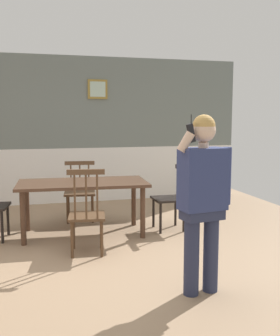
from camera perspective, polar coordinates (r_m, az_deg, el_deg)
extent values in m
plane|color=#9E7F60|center=(4.83, -6.13, -12.39)|extent=(7.36, 7.36, 0.00)
cube|color=slate|center=(7.69, -10.07, 9.21)|extent=(6.69, 0.12, 1.71)
cube|color=white|center=(7.77, -9.85, -1.00)|extent=(6.69, 0.14, 1.04)
cube|color=white|center=(7.68, -9.92, 2.82)|extent=(6.69, 0.05, 0.06)
cube|color=olive|center=(7.69, -6.08, 11.13)|extent=(0.37, 0.03, 0.36)
cube|color=#B3CDBA|center=(7.67, -6.06, 11.14)|extent=(0.29, 0.01, 0.28)
cube|color=#4C3323|center=(5.54, -8.20, -2.17)|extent=(1.80, 0.97, 0.04)
cylinder|color=#4C3323|center=(5.31, -16.38, -6.90)|extent=(0.07, 0.07, 0.70)
cylinder|color=#4C3323|center=(5.39, 0.39, -6.37)|extent=(0.07, 0.07, 0.70)
cylinder|color=#4C3323|center=(5.95, -15.85, -5.36)|extent=(0.07, 0.07, 0.70)
cylinder|color=#4C3323|center=(6.03, -0.91, -4.92)|extent=(0.07, 0.07, 0.70)
cube|color=black|center=(5.79, 4.09, -4.41)|extent=(0.44, 0.44, 0.03)
cube|color=black|center=(5.78, 5.97, 0.02)|extent=(0.04, 0.43, 0.06)
cylinder|color=black|center=(5.69, 6.40, -2.14)|extent=(0.02, 0.02, 0.46)
cylinder|color=black|center=(5.81, 5.94, -1.94)|extent=(0.02, 0.02, 0.46)
cylinder|color=black|center=(5.93, 5.50, -1.75)|extent=(0.02, 0.02, 0.46)
cylinder|color=black|center=(5.63, 2.96, -7.18)|extent=(0.04, 0.04, 0.44)
cylinder|color=black|center=(5.95, 1.94, -6.38)|extent=(0.04, 0.04, 0.44)
cylinder|color=black|center=(5.74, 6.27, -6.93)|extent=(0.04, 0.04, 0.44)
cylinder|color=black|center=(6.06, 5.09, -6.17)|extent=(0.04, 0.04, 0.44)
cube|color=#513823|center=(6.36, -8.57, -3.51)|extent=(0.53, 0.53, 0.03)
cube|color=#513823|center=(6.51, -8.62, 0.71)|extent=(0.48, 0.10, 0.06)
cylinder|color=#513823|center=(6.53, -7.34, -1.02)|extent=(0.02, 0.02, 0.46)
cylinder|color=#513823|center=(6.54, -8.59, -1.04)|extent=(0.02, 0.02, 0.46)
cylinder|color=#513823|center=(6.54, -9.84, -1.06)|extent=(0.02, 0.02, 0.46)
cylinder|color=#513823|center=(6.22, -6.79, -5.88)|extent=(0.04, 0.04, 0.43)
cylinder|color=#513823|center=(6.23, -10.32, -5.93)|extent=(0.04, 0.04, 0.43)
cylinder|color=#513823|center=(6.59, -6.85, -5.13)|extent=(0.04, 0.04, 0.43)
cylinder|color=#513823|center=(6.60, -10.18, -5.18)|extent=(0.04, 0.04, 0.43)
cube|color=#513823|center=(4.83, -7.60, -6.84)|extent=(0.49, 0.49, 0.03)
cube|color=#513823|center=(4.54, -7.76, -0.57)|extent=(0.43, 0.10, 0.06)
cylinder|color=#513823|center=(4.58, -9.31, -3.78)|extent=(0.02, 0.02, 0.57)
cylinder|color=#513823|center=(4.58, -7.71, -3.76)|extent=(0.02, 0.02, 0.57)
cylinder|color=#513823|center=(4.58, -6.10, -3.74)|extent=(0.02, 0.02, 0.57)
cylinder|color=#513823|center=(5.07, -9.47, -8.94)|extent=(0.04, 0.04, 0.43)
cylinder|color=#513823|center=(5.06, -5.56, -8.90)|extent=(0.04, 0.04, 0.43)
cylinder|color=#513823|center=(4.74, -9.69, -10.09)|extent=(0.04, 0.04, 0.43)
cylinder|color=#513823|center=(4.73, -5.49, -10.05)|extent=(0.04, 0.04, 0.43)
cylinder|color=black|center=(5.85, -18.35, -7.02)|extent=(0.04, 0.04, 0.43)
cylinder|color=black|center=(5.49, -19.10, -7.98)|extent=(0.04, 0.04, 0.43)
cylinder|color=#282E49|center=(3.84, 10.09, -11.47)|extent=(0.14, 0.14, 0.79)
cylinder|color=#282E49|center=(3.74, 7.37, -11.95)|extent=(0.14, 0.14, 0.79)
cube|color=#282E49|center=(3.69, 8.86, -6.33)|extent=(0.40, 0.26, 0.12)
cube|color=navy|center=(3.63, 8.96, -1.56)|extent=(0.44, 0.28, 0.56)
cylinder|color=navy|center=(3.76, 12.22, -1.11)|extent=(0.09, 0.09, 0.53)
cylinder|color=beige|center=(3.48, 6.56, 3.71)|extent=(0.17, 0.11, 0.20)
cylinder|color=beige|center=(3.59, 9.05, 3.25)|extent=(0.09, 0.09, 0.05)
sphere|color=beige|center=(3.59, 9.10, 5.35)|extent=(0.21, 0.21, 0.21)
sphere|color=tan|center=(3.59, 9.11, 5.95)|extent=(0.20, 0.20, 0.20)
cube|color=black|center=(3.49, 7.30, 4.98)|extent=(0.09, 0.05, 0.17)
cylinder|color=black|center=(3.48, 7.33, 6.95)|extent=(0.01, 0.01, 0.08)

